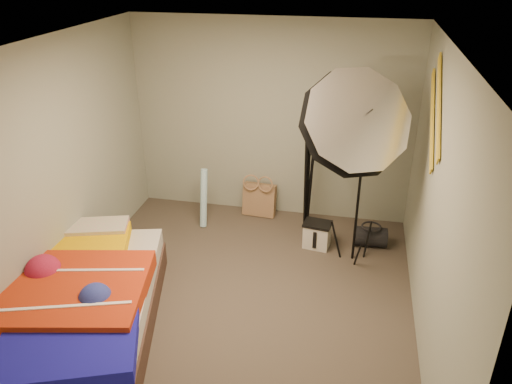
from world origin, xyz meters
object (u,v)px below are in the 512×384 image
(duffel_bag, at_px, (370,237))
(bed, at_px, (74,301))
(camera_tripod, at_px, (308,170))
(camera_case, at_px, (317,236))
(tote_bag, at_px, (259,200))
(photo_umbrella, at_px, (353,124))
(wrapping_roll, at_px, (204,198))

(duffel_bag, bearing_deg, bed, -145.84)
(camera_tripod, bearing_deg, camera_case, -65.53)
(tote_bag, xyz_separation_m, camera_case, (0.82, -0.64, -0.07))
(duffel_bag, height_order, camera_tripod, camera_tripod)
(camera_case, distance_m, bed, 2.76)
(camera_case, relative_size, duffel_bag, 0.77)
(tote_bag, bearing_deg, camera_tripod, -16.73)
(duffel_bag, xyz_separation_m, camera_tripod, (-0.80, 0.24, 0.69))
(bed, relative_size, camera_tripod, 1.72)
(tote_bag, bearing_deg, photo_umbrella, -37.45)
(photo_umbrella, bearing_deg, bed, -147.59)
(tote_bag, height_order, wrapping_roll, wrapping_roll)
(bed, bearing_deg, photo_umbrella, 32.41)
(duffel_bag, distance_m, camera_tripod, 1.08)
(camera_case, bearing_deg, duffel_bag, 22.33)
(bed, bearing_deg, camera_tripod, 50.34)
(wrapping_roll, bearing_deg, bed, -105.76)
(wrapping_roll, distance_m, camera_tripod, 1.35)
(camera_case, bearing_deg, bed, -129.40)
(tote_bag, xyz_separation_m, duffel_bag, (1.44, -0.49, -0.10))
(bed, xyz_separation_m, photo_umbrella, (2.35, 1.49, 1.36))
(camera_case, bearing_deg, tote_bag, 150.34)
(tote_bag, height_order, camera_tripod, camera_tripod)
(camera_case, height_order, duffel_bag, camera_case)
(duffel_bag, bearing_deg, camera_tripod, 160.31)
(wrapping_roll, bearing_deg, camera_case, -9.31)
(photo_umbrella, bearing_deg, camera_case, 129.58)
(tote_bag, xyz_separation_m, bed, (-1.22, -2.50, 0.09))
(wrapping_roll, height_order, bed, wrapping_roll)
(camera_case, bearing_deg, wrapping_roll, 179.06)
(camera_tripod, bearing_deg, wrapping_roll, -173.04)
(bed, xyz_separation_m, camera_tripod, (1.86, 2.25, 0.50))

